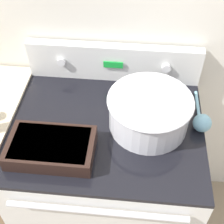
% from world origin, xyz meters
% --- Properties ---
extents(kitchen_wall, '(8.00, 0.05, 2.50)m').
position_xyz_m(kitchen_wall, '(0.00, 0.71, 1.25)').
color(kitchen_wall, silver).
rests_on(kitchen_wall, ground_plane).
extents(stove_range, '(0.81, 0.70, 0.90)m').
position_xyz_m(stove_range, '(0.00, 0.34, 0.45)').
color(stove_range, silver).
rests_on(stove_range, ground_plane).
extents(control_panel, '(0.81, 0.07, 0.18)m').
position_xyz_m(control_panel, '(0.00, 0.65, 0.99)').
color(control_panel, silver).
rests_on(control_panel, stove_range).
extents(mixing_bowl, '(0.34, 0.34, 0.15)m').
position_xyz_m(mixing_bowl, '(0.17, 0.35, 0.98)').
color(mixing_bowl, silver).
rests_on(mixing_bowl, stove_range).
extents(casserole_dish, '(0.33, 0.20, 0.07)m').
position_xyz_m(casserole_dish, '(-0.20, 0.17, 0.94)').
color(casserole_dish, black).
rests_on(casserole_dish, stove_range).
extents(ladle, '(0.08, 0.26, 0.08)m').
position_xyz_m(ladle, '(0.39, 0.36, 0.94)').
color(ladle, '#7AB2C6').
rests_on(ladle, stove_range).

